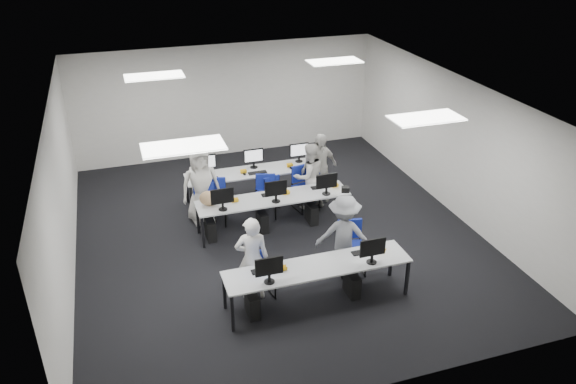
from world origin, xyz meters
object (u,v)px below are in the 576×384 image
object	(u,v)px
chair_5	(206,205)
photographer	(344,235)
chair_2	(216,209)
student_0	(252,259)
chair_7	(308,194)
chair_4	(305,196)
chair_6	(268,197)
desk_front	(318,268)
student_3	(319,168)
student_1	(309,176)
chair_3	(266,203)
student_2	(201,185)
chair_1	(351,256)
chair_0	(261,283)
desk_mid	(273,200)

from	to	relation	value
chair_5	photographer	world-z (taller)	photographer
chair_5	photographer	xyz separation A→B (m)	(2.03, -2.83, 0.49)
chair_2	student_0	size ratio (longest dim) A/B	0.61
chair_7	student_0	bearing A→B (deg)	-146.48
chair_4	chair_6	world-z (taller)	chair_4
desk_front	student_3	distance (m)	3.74
chair_6	student_1	bearing A→B (deg)	-30.95
chair_4	student_1	distance (m)	0.47
chair_3	student_2	bearing A→B (deg)	-173.01
photographer	chair_1	bearing A→B (deg)	-167.44
chair_0	student_3	distance (m)	3.80
chair_0	desk_front	bearing A→B (deg)	-36.97
student_3	desk_front	bearing A→B (deg)	-127.79
student_2	student_3	bearing A→B (deg)	-2.41
chair_0	student_0	world-z (taller)	student_0
chair_5	student_3	xyz separation A→B (m)	(2.61, -0.04, 0.53)
student_2	photographer	size ratio (longest dim) A/B	1.10
chair_0	chair_6	distance (m)	3.26
chair_3	chair_2	bearing A→B (deg)	-167.55
chair_1	chair_4	world-z (taller)	chair_4
chair_4	student_3	size ratio (longest dim) A/B	0.60
chair_5	student_0	bearing A→B (deg)	-72.54
chair_5	chair_2	bearing A→B (deg)	-46.31
student_3	photographer	world-z (taller)	student_3
chair_4	photographer	bearing A→B (deg)	-103.98
student_3	chair_7	bearing A→B (deg)	-177.19
chair_1	chair_3	distance (m)	2.69
chair_1	desk_front	bearing A→B (deg)	-134.35
chair_0	chair_2	size ratio (longest dim) A/B	0.85
chair_4	desk_front	bearing A→B (deg)	-116.22
desk_front	chair_5	world-z (taller)	chair_5
student_1	student_2	distance (m)	2.39
student_2	student_3	xyz separation A→B (m)	(2.70, 0.10, -0.04)
chair_0	chair_2	world-z (taller)	chair_2
desk_mid	chair_7	distance (m)	1.36
chair_2	student_0	xyz separation A→B (m)	(0.09, -2.78, 0.48)
chair_6	student_0	size ratio (longest dim) A/B	0.53
student_0	chair_1	bearing A→B (deg)	-163.42
chair_1	chair_3	bearing A→B (deg)	119.19
student_1	desk_mid	bearing A→B (deg)	22.92
student_1	chair_7	bearing A→B (deg)	-108.74
chair_5	chair_6	distance (m)	1.42
chair_4	chair_5	bearing A→B (deg)	162.33
chair_7	student_3	size ratio (longest dim) A/B	0.50
chair_6	chair_4	bearing A→B (deg)	-35.40
chair_6	chair_7	xyz separation A→B (m)	(0.89, -0.17, -0.00)
desk_mid	student_2	distance (m)	1.58
photographer	desk_mid	bearing A→B (deg)	-47.36
student_1	photographer	distance (m)	2.59
chair_2	chair_6	world-z (taller)	chair_2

